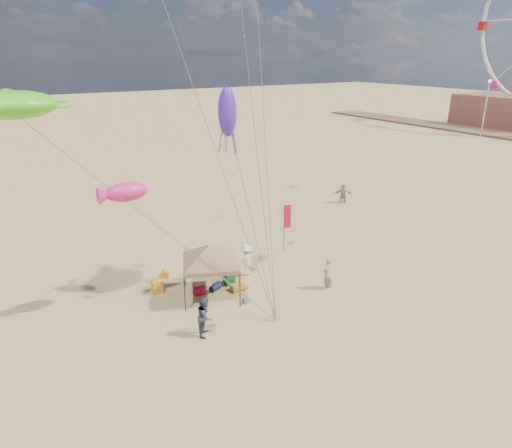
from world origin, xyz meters
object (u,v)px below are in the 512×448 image
object	(u,v)px
chair_yellow	(157,287)
person_near_c	(247,260)
person_far_c	(343,193)
beach_cart	(239,286)
lamp_north	(487,99)
person_near_b	(205,316)
person_near_a	(327,273)
chair_green	(229,278)
feather_flag	(287,219)
canopy_tent	(210,246)
cooler_blue	(231,264)
cooler_red	(200,291)

from	to	relation	value
chair_yellow	person_near_c	size ratio (longest dim) A/B	0.38
chair_yellow	person_far_c	distance (m)	19.85
beach_cart	lamp_north	bearing A→B (deg)	21.60
person_near_b	person_far_c	distance (m)	21.47
person_near_b	lamp_north	xyz separation A→B (m)	(58.72, 24.68, 4.60)
person_near_a	chair_green	bearing A→B (deg)	-59.33
feather_flag	person_near_c	size ratio (longest dim) A/B	1.64
chair_green	person_near_c	xyz separation A→B (m)	(1.40, 0.46, 0.58)
chair_yellow	person_near_b	bearing A→B (deg)	-84.71
person_near_b	beach_cart	bearing A→B (deg)	-11.89
canopy_tent	cooler_blue	size ratio (longest dim) A/B	9.19
feather_flag	chair_green	world-z (taller)	feather_flag
canopy_tent	person_near_c	xyz separation A→B (m)	(2.78, 1.07, -1.86)
chair_green	cooler_blue	bearing A→B (deg)	57.05
cooler_blue	chair_yellow	bearing A→B (deg)	-173.11
chair_green	person_near_c	bearing A→B (deg)	18.16
feather_flag	lamp_north	xyz separation A→B (m)	(50.10, 18.88, 3.48)
feather_flag	person_near_c	world-z (taller)	feather_flag
canopy_tent	chair_green	bearing A→B (deg)	23.72
canopy_tent	beach_cart	bearing A→B (deg)	-7.92
feather_flag	chair_yellow	world-z (taller)	feather_flag
cooler_blue	beach_cart	size ratio (longest dim) A/B	0.60
cooler_blue	person_near_a	bearing A→B (deg)	-58.96
person_near_a	person_near_c	bearing A→B (deg)	-74.74
cooler_red	person_far_c	xyz separation A→B (m)	(17.00, 7.67, 0.64)
canopy_tent	chair_green	size ratio (longest dim) A/B	7.09
chair_yellow	cooler_blue	bearing A→B (deg)	6.89
canopy_tent	person_near_a	distance (m)	6.41
person_near_c	lamp_north	bearing A→B (deg)	-157.41
canopy_tent	feather_flag	world-z (taller)	canopy_tent
cooler_red	beach_cart	size ratio (longest dim) A/B	0.60
feather_flag	beach_cart	distance (m)	6.34
cooler_blue	chair_green	distance (m)	2.15
person_near_a	beach_cart	bearing A→B (deg)	-52.56
lamp_north	chair_yellow	bearing A→B (deg)	-161.43
beach_cart	lamp_north	distance (m)	59.78
cooler_red	lamp_north	world-z (taller)	lamp_north
person_near_a	cooler_red	bearing A→B (deg)	-48.96
cooler_red	person_near_c	xyz separation A→B (m)	(3.23, 0.59, 0.74)
cooler_red	person_near_b	world-z (taller)	person_near_b
person_near_a	feather_flag	bearing A→B (deg)	-124.81
cooler_blue	lamp_north	world-z (taller)	lamp_north
cooler_red	person_near_a	world-z (taller)	person_near_a
person_near_c	chair_green	bearing A→B (deg)	19.88
chair_yellow	feather_flag	bearing A→B (deg)	6.31
cooler_blue	person_near_b	world-z (taller)	person_near_b
canopy_tent	person_far_c	bearing A→B (deg)	26.22
chair_green	lamp_north	xyz separation A→B (m)	(55.53, 21.09, 5.17)
cooler_blue	person_far_c	distance (m)	15.16
person_near_b	chair_yellow	bearing A→B (deg)	43.97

